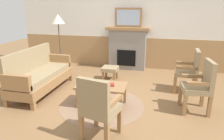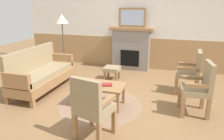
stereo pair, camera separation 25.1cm
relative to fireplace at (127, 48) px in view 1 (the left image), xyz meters
The scene contains 13 objects.
ground_plane 2.44m from the fireplace, 90.00° to the right, with size 14.00×14.00×0.00m, color olive.
wall_back 0.70m from the fireplace, 90.00° to the left, with size 7.20×0.14×2.70m.
fireplace is the anchor object (origin of this frame).
framed_picture 0.91m from the fireplace, 90.00° to the left, with size 0.80×0.04×0.56m.
couch 2.81m from the fireplace, 125.27° to the right, with size 0.70×1.80×0.98m.
coffee_table 2.64m from the fireplace, 91.11° to the right, with size 0.96×0.56×0.44m.
round_rug 2.70m from the fireplace, 91.11° to the right, with size 1.67×1.67×0.01m, color #896B51.
book_on_table 2.64m from the fireplace, 87.80° to the right, with size 0.18×0.14×0.03m, color maroon.
footstool 1.25m from the fireplace, 102.50° to the right, with size 0.40×0.40×0.36m.
armchair_near_fireplace 2.98m from the fireplace, 53.96° to the right, with size 0.54×0.54×0.98m.
armchair_by_window_left 2.24m from the fireplace, 41.75° to the right, with size 0.51×0.51×0.98m.
armchair_front_left 3.68m from the fireplace, 86.73° to the right, with size 0.58×0.58×0.98m.
floor_lamp_by_couch 2.16m from the fireplace, 150.94° to the right, with size 0.36×0.36×1.68m.
Camera 1 is at (1.03, -3.86, 1.91)m, focal length 33.29 mm.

